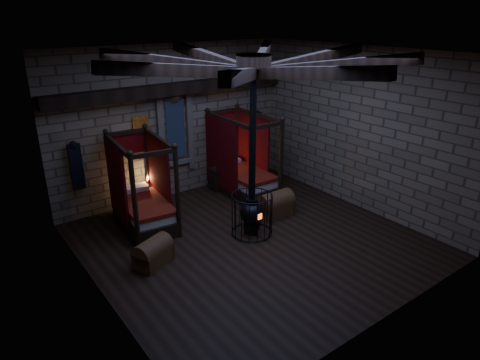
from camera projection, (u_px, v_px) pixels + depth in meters
room at (251, 76)px, 8.62m from camera, size 7.02×7.02×4.29m
bed_left at (143, 204)px, 10.54m from camera, size 1.32×2.20×2.19m
bed_right at (242, 173)px, 12.44m from camera, size 1.19×2.20×2.27m
trunk_left at (153, 253)px, 8.93m from camera, size 0.93×0.78×0.59m
trunk_right at (276, 205)px, 11.06m from camera, size 0.91×0.58×0.66m
nightstand_left at (149, 195)px, 11.53m from camera, size 0.47×0.45×0.80m
nightstand_right at (217, 179)px, 12.63m from camera, size 0.45×0.44×0.74m
stove at (252, 210)px, 10.03m from camera, size 0.98×0.98×4.05m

